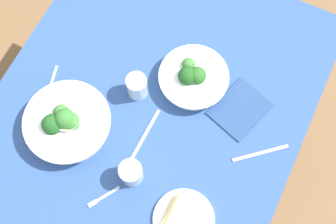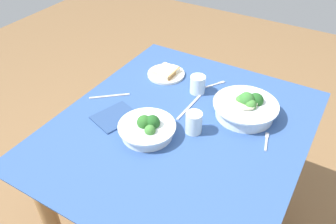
% 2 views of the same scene
% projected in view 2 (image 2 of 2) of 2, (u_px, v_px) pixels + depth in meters
% --- Properties ---
extents(dining_table, '(1.11, 0.96, 0.75)m').
position_uv_depth(dining_table, '(180.00, 150.00, 1.47)').
color(dining_table, '#2D4C84').
rests_on(dining_table, ground_plane).
extents(broccoli_bowl_far, '(0.23, 0.23, 0.09)m').
position_uv_depth(broccoli_bowl_far, '(147.00, 128.00, 1.33)').
color(broccoli_bowl_far, white).
rests_on(broccoli_bowl_far, dining_table).
extents(broccoli_bowl_near, '(0.27, 0.27, 0.11)m').
position_uv_depth(broccoli_bowl_near, '(246.00, 107.00, 1.42)').
color(broccoli_bowl_near, white).
rests_on(broccoli_bowl_near, dining_table).
extents(bread_side_plate, '(0.18, 0.18, 0.03)m').
position_uv_depth(bread_side_plate, '(166.00, 73.00, 1.68)').
color(bread_side_plate, silver).
rests_on(bread_side_plate, dining_table).
extents(water_glass_center, '(0.07, 0.07, 0.08)m').
position_uv_depth(water_glass_center, '(198.00, 84.00, 1.55)').
color(water_glass_center, silver).
rests_on(water_glass_center, dining_table).
extents(water_glass_side, '(0.07, 0.07, 0.09)m').
position_uv_depth(water_glass_side, '(194.00, 122.00, 1.33)').
color(water_glass_side, silver).
rests_on(water_glass_side, dining_table).
extents(fork_by_far_bowl, '(0.10, 0.03, 0.00)m').
position_uv_depth(fork_by_far_bowl, '(266.00, 141.00, 1.31)').
color(fork_by_far_bowl, '#B7B7BC').
rests_on(fork_by_far_bowl, dining_table).
extents(fork_by_near_bowl, '(0.10, 0.07, 0.00)m').
position_uv_depth(fork_by_near_bowl, '(216.00, 84.00, 1.62)').
color(fork_by_near_bowl, '#B7B7BC').
rests_on(fork_by_near_bowl, dining_table).
extents(table_knife_left, '(0.21, 0.02, 0.00)m').
position_uv_depth(table_knife_left, '(189.00, 107.00, 1.48)').
color(table_knife_left, '#B7B7BC').
rests_on(table_knife_left, dining_table).
extents(table_knife_right, '(0.13, 0.14, 0.00)m').
position_uv_depth(table_knife_right, '(110.00, 96.00, 1.55)').
color(table_knife_right, '#B7B7BC').
rests_on(table_knife_right, dining_table).
extents(napkin_folded_upper, '(0.21, 0.18, 0.01)m').
position_uv_depth(napkin_folded_upper, '(115.00, 117.00, 1.43)').
color(napkin_folded_upper, navy).
rests_on(napkin_folded_upper, dining_table).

